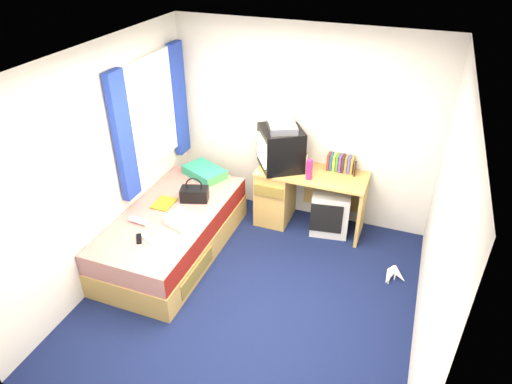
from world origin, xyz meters
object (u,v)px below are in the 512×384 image
at_px(desk, 289,193).
at_px(magazine, 164,203).
at_px(white_heels, 394,276).
at_px(vcr, 282,125).
at_px(towel, 182,220).
at_px(colour_swatch_fan, 148,239).
at_px(storage_cube, 330,210).
at_px(remote_control, 139,239).
at_px(crt_tv, 281,148).
at_px(picture_frame, 355,169).
at_px(pink_water_bottle, 309,170).
at_px(water_bottle, 139,221).
at_px(pillow, 205,172).
at_px(bed, 173,232).
at_px(handbag, 194,194).
at_px(aerosol_can, 305,162).

bearing_deg(desk, magazine, -142.01).
distance_m(desk, white_heels, 1.58).
bearing_deg(vcr, towel, -56.45).
distance_m(colour_swatch_fan, white_heels, 2.63).
height_order(storage_cube, remote_control, remote_control).
relative_size(vcr, white_heels, 1.41).
height_order(crt_tv, picture_frame, crt_tv).
bearing_deg(pink_water_bottle, picture_frame, 31.69).
height_order(towel, water_bottle, towel).
bearing_deg(pillow, remote_control, -91.89).
xyz_separation_m(bed, picture_frame, (1.79, 1.20, 0.55)).
height_order(vcr, towel, vcr).
distance_m(vcr, colour_swatch_fan, 1.97).
height_order(pillow, crt_tv, crt_tv).
relative_size(bed, remote_control, 12.50).
distance_m(storage_cube, colour_swatch_fan, 2.23).
bearing_deg(picture_frame, handbag, -158.58).
distance_m(pillow, aerosol_can, 1.27).
distance_m(magazine, water_bottle, 0.43).
height_order(bed, pink_water_bottle, pink_water_bottle).
relative_size(desk, remote_control, 8.12).
relative_size(handbag, magazine, 1.26).
xyz_separation_m(towel, white_heels, (2.21, 0.55, -0.55)).
relative_size(storage_cube, towel, 1.83).
bearing_deg(magazine, picture_frame, 28.83).
xyz_separation_m(handbag, magazine, (-0.29, -0.20, -0.08)).
height_order(storage_cube, vcr, vcr).
distance_m(pink_water_bottle, white_heels, 1.48).
relative_size(pillow, towel, 1.71).
bearing_deg(pillow, white_heels, -10.79).
bearing_deg(desk, aerosol_can, 14.77).
distance_m(magazine, remote_control, 0.68).
xyz_separation_m(crt_tv, towel, (-0.69, -1.22, -0.41)).
bearing_deg(magazine, bed, -37.88).
xyz_separation_m(vcr, handbag, (-0.79, -0.75, -0.66)).
relative_size(aerosol_can, magazine, 0.70).
bearing_deg(handbag, colour_swatch_fan, -114.78).
xyz_separation_m(pillow, towel, (0.24, -1.02, -0.01)).
distance_m(aerosol_can, handbag, 1.35).
height_order(magazine, colour_swatch_fan, magazine).
height_order(crt_tv, remote_control, crt_tv).
distance_m(desk, remote_control, 1.96).
xyz_separation_m(storage_cube, aerosol_can, (-0.37, 0.05, 0.57)).
height_order(colour_swatch_fan, remote_control, remote_control).
distance_m(bed, pillow, 0.93).
xyz_separation_m(desk, handbag, (-0.92, -0.74, 0.22)).
bearing_deg(bed, magazine, 142.12).
distance_m(pillow, water_bottle, 1.19).
distance_m(crt_tv, vcr, 0.29).
bearing_deg(bed, pillow, 90.64).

